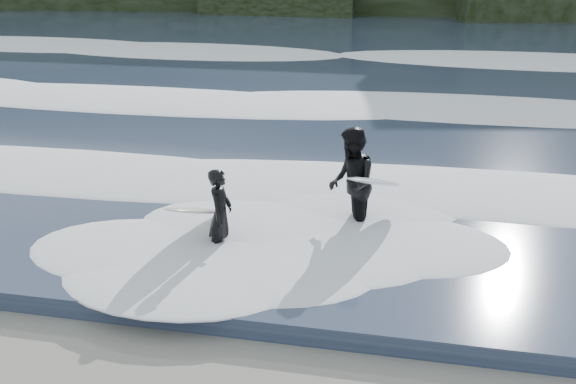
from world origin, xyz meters
name	(u,v)px	position (x,y,z in m)	size (l,w,h in m)	color
sea	(385,48)	(0.00, 29.00, 0.15)	(90.00, 52.00, 0.30)	#2B364F
foam_near	(296,172)	(0.00, 9.00, 0.40)	(60.00, 3.20, 0.20)	white
foam_mid	(345,101)	(0.00, 16.00, 0.42)	(60.00, 4.00, 0.24)	white
foam_far	(376,54)	(0.00, 25.00, 0.45)	(60.00, 4.80, 0.30)	white
surfer_left	(213,213)	(-0.63, 5.43, 0.78)	(0.98, 2.15, 1.54)	black
surfer_right	(353,184)	(1.48, 6.75, 0.99)	(1.47, 2.08, 1.98)	black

